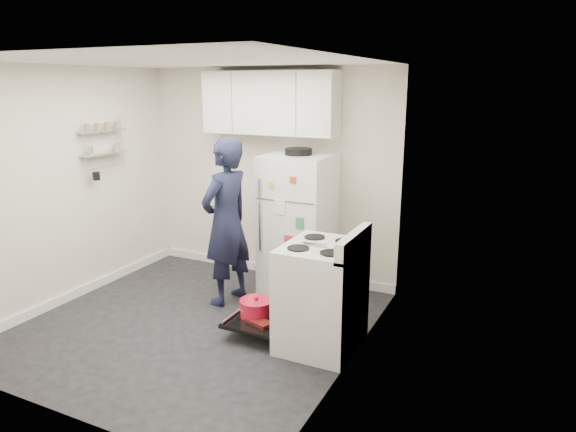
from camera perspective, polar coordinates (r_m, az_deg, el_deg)
The scene contains 7 objects.
room at distance 4.91m, azimuth -10.89°, elevation 1.27°, with size 3.21×3.21×2.51m.
electric_range at distance 4.63m, azimuth 3.62°, elevation -8.93°, with size 0.66×0.76×1.10m.
open_oven_door at distance 4.98m, azimuth -3.14°, elevation -10.62°, with size 0.55×0.70×0.24m.
refrigerator at distance 5.75m, azimuth 1.13°, elevation -0.84°, with size 0.72×0.74×1.63m.
upper_cabinets at distance 5.91m, azimuth -2.03°, elevation 12.46°, with size 1.60×0.33×0.70m, color silver.
wall_shelf_rack at distance 6.15m, azimuth -19.87°, elevation 7.73°, with size 0.14×0.60×0.61m.
person at distance 5.45m, azimuth -6.88°, elevation -0.68°, with size 0.65×0.43×1.78m, color black.
Camera 1 is at (2.84, -3.80, 2.31)m, focal length 32.00 mm.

